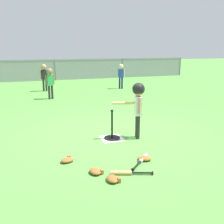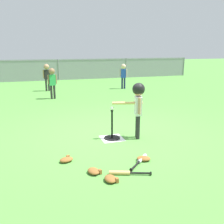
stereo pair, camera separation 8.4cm
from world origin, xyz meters
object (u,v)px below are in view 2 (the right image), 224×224
(fielder_deep_center, at_px, (47,74))
(spare_bat_silver, at_px, (141,160))
(baseball_on_tee, at_px, (112,108))
(glove_near_bats, at_px, (66,159))
(fielder_deep_right, at_px, (52,79))
(batting_tee, at_px, (112,134))
(glove_outfield_drop, at_px, (143,159))
(spare_bat_wood, at_px, (124,173))
(fielder_deep_left, at_px, (123,73))
(batter_child, at_px, (138,99))
(glove_by_plate, at_px, (111,179))
(glove_tossed_aside, at_px, (94,171))

(fielder_deep_center, distance_m, spare_bat_silver, 7.57)
(baseball_on_tee, distance_m, glove_near_bats, 1.42)
(fielder_deep_right, distance_m, glove_near_bats, 5.37)
(batting_tee, relative_size, glove_outfield_drop, 2.19)
(baseball_on_tee, relative_size, spare_bat_wood, 0.13)
(fielder_deep_left, xyz_separation_m, spare_bat_silver, (-2.34, -7.07, -0.67))
(fielder_deep_right, relative_size, glove_outfield_drop, 4.03)
(batter_child, height_order, spare_bat_silver, batter_child)
(glove_by_plate, distance_m, glove_tossed_aside, 0.33)
(baseball_on_tee, height_order, spare_bat_wood, baseball_on_tee)
(glove_by_plate, bearing_deg, batter_child, 55.10)
(spare_bat_silver, distance_m, spare_bat_wood, 0.51)
(batting_tee, relative_size, fielder_deep_left, 0.54)
(fielder_deep_center, xyz_separation_m, glove_by_plate, (0.25, -7.92, -0.68))
(fielder_deep_left, height_order, spare_bat_silver, fielder_deep_left)
(glove_by_plate, bearing_deg, baseball_on_tee, 71.42)
(fielder_deep_center, height_order, glove_outfield_drop, fielder_deep_center)
(batting_tee, height_order, glove_tossed_aside, batting_tee)
(glove_near_bats, bearing_deg, batting_tee, 37.58)
(batting_tee, relative_size, glove_tossed_aside, 2.34)
(baseball_on_tee, height_order, spare_bat_silver, baseball_on_tee)
(fielder_deep_left, height_order, fielder_deep_right, same)
(baseball_on_tee, bearing_deg, fielder_deep_left, 67.54)
(batter_child, bearing_deg, batting_tee, 165.63)
(spare_bat_wood, relative_size, glove_tossed_aside, 2.35)
(spare_bat_silver, relative_size, glove_near_bats, 1.80)
(fielder_deep_right, relative_size, glove_tossed_aside, 4.31)
(fielder_deep_center, bearing_deg, fielder_deep_right, -88.25)
(fielder_deep_left, height_order, glove_near_bats, fielder_deep_left)
(baseball_on_tee, bearing_deg, spare_bat_wood, -101.37)
(batting_tee, distance_m, spare_bat_wood, 1.51)
(glove_tossed_aside, bearing_deg, glove_outfield_drop, 11.16)
(batter_child, relative_size, fielder_deep_right, 1.04)
(batter_child, distance_m, glove_by_plate, 1.95)
(spare_bat_silver, bearing_deg, spare_bat_wood, -141.67)
(batter_child, distance_m, spare_bat_wood, 1.75)
(fielder_deep_center, bearing_deg, fielder_deep_left, -7.30)
(glove_by_plate, relative_size, glove_tossed_aside, 0.88)
(batting_tee, distance_m, fielder_deep_center, 6.40)
(batter_child, relative_size, spare_bat_silver, 2.39)
(glove_near_bats, bearing_deg, glove_by_plate, -58.94)
(batting_tee, distance_m, glove_outfield_drop, 1.15)
(batting_tee, distance_m, glove_near_bats, 1.29)
(batter_child, bearing_deg, fielder_deep_center, 101.19)
(baseball_on_tee, height_order, glove_by_plate, baseball_on_tee)
(fielder_deep_left, xyz_separation_m, fielder_deep_right, (-3.17, -1.37, 0.00))
(batting_tee, distance_m, baseball_on_tee, 0.54)
(batting_tee, bearing_deg, spare_bat_wood, -101.37)
(spare_bat_wood, bearing_deg, baseball_on_tee, 78.63)
(fielder_deep_center, relative_size, glove_tossed_aside, 4.45)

